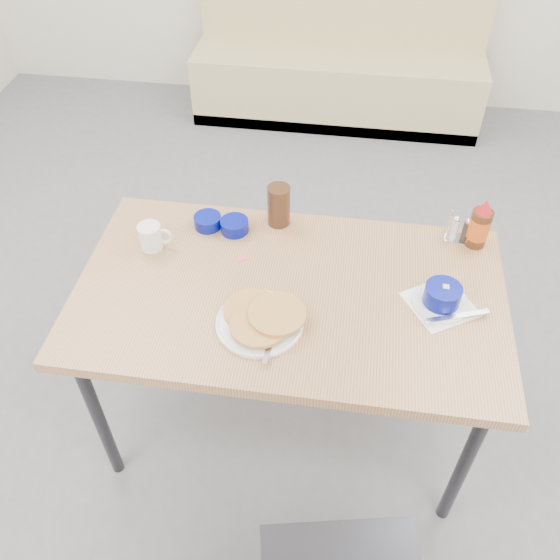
# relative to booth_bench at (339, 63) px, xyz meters

# --- Properties ---
(ground) EXTENTS (6.00, 6.00, 0.00)m
(ground) POSITION_rel_booth_bench_xyz_m (0.00, -2.78, -0.35)
(ground) COLOR slate
(ground) RESTS_ON ground
(booth_bench) EXTENTS (1.90, 0.56, 1.22)m
(booth_bench) POSITION_rel_booth_bench_xyz_m (0.00, 0.00, 0.00)
(booth_bench) COLOR tan
(booth_bench) RESTS_ON ground
(dining_table) EXTENTS (1.40, 0.80, 0.76)m
(dining_table) POSITION_rel_booth_bench_xyz_m (0.00, -2.53, 0.35)
(dining_table) COLOR tan
(dining_table) RESTS_ON ground
(pancake_plate) EXTENTS (0.28, 0.29, 0.05)m
(pancake_plate) POSITION_rel_booth_bench_xyz_m (-0.07, -2.69, 0.43)
(pancake_plate) COLOR white
(pancake_plate) RESTS_ON dining_table
(coffee_mug) EXTENTS (0.12, 0.08, 0.09)m
(coffee_mug) POSITION_rel_booth_bench_xyz_m (-0.50, -2.39, 0.46)
(coffee_mug) COLOR white
(coffee_mug) RESTS_ON dining_table
(grits_setting) EXTENTS (0.28, 0.26, 0.08)m
(grits_setting) POSITION_rel_booth_bench_xyz_m (0.48, -2.53, 0.44)
(grits_setting) COLOR white
(grits_setting) RESTS_ON dining_table
(creamer_bowl) EXTENTS (0.10, 0.10, 0.04)m
(creamer_bowl) POSITION_rel_booth_bench_xyz_m (-0.34, -2.25, 0.43)
(creamer_bowl) COLOR #050D7B
(creamer_bowl) RESTS_ON dining_table
(butter_bowl) EXTENTS (0.10, 0.10, 0.05)m
(butter_bowl) POSITION_rel_booth_bench_xyz_m (-0.24, -2.26, 0.43)
(butter_bowl) COLOR #050D7B
(butter_bowl) RESTS_ON dining_table
(amber_tumbler) EXTENTS (0.09, 0.09, 0.15)m
(amber_tumbler) POSITION_rel_booth_bench_xyz_m (-0.08, -2.19, 0.49)
(amber_tumbler) COLOR #3C2113
(amber_tumbler) RESTS_ON dining_table
(condiment_caddy) EXTENTS (0.10, 0.06, 0.12)m
(condiment_caddy) POSITION_rel_booth_bench_xyz_m (0.56, -2.19, 0.45)
(condiment_caddy) COLOR silver
(condiment_caddy) RESTS_ON dining_table
(syrup_bottle) EXTENTS (0.07, 0.07, 0.19)m
(syrup_bottle) POSITION_rel_booth_bench_xyz_m (0.61, -2.21, 0.49)
(syrup_bottle) COLOR #47230F
(syrup_bottle) RESTS_ON dining_table
(sugar_wrapper) EXTENTS (0.05, 0.04, 0.00)m
(sugar_wrapper) POSITION_rel_booth_bench_xyz_m (-0.18, -2.41, 0.41)
(sugar_wrapper) COLOR #E74D5D
(sugar_wrapper) RESTS_ON dining_table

